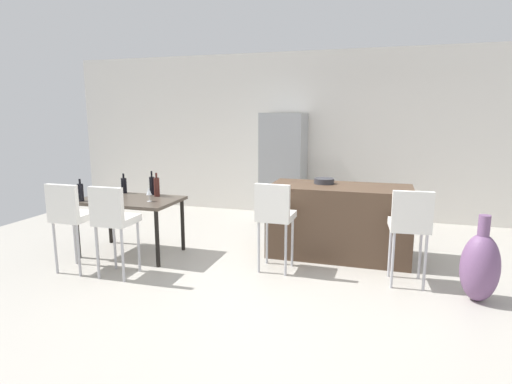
{
  "coord_description": "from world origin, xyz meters",
  "views": [
    {
      "loc": [
        0.93,
        -4.46,
        1.8
      ],
      "look_at": [
        -0.55,
        0.44,
        0.85
      ],
      "focal_mm": 29.04,
      "sensor_mm": 36.0,
      "label": 1
    }
  ],
  "objects_px": {
    "wine_bottle_far": "(157,187)",
    "floor_vase": "(480,267)",
    "wine_glass_left": "(100,193)",
    "dining_table": "(130,204)",
    "bar_chair_left": "(275,213)",
    "wine_glass_middle": "(149,192)",
    "refrigerator": "(284,167)",
    "bar_chair_middle": "(410,222)",
    "dining_chair_far": "(113,217)",
    "fruit_bowl": "(324,181)",
    "dining_chair_near": "(70,213)",
    "wine_bottle_near": "(124,185)",
    "wine_bottle_end": "(81,192)",
    "kitchen_island": "(339,221)",
    "wine_bottle_corner": "(152,185)"
  },
  "relations": [
    {
      "from": "wine_bottle_far",
      "to": "floor_vase",
      "type": "height_order",
      "value": "wine_bottle_far"
    },
    {
      "from": "wine_bottle_far",
      "to": "wine_glass_left",
      "type": "height_order",
      "value": "wine_bottle_far"
    },
    {
      "from": "wine_bottle_far",
      "to": "dining_table",
      "type": "bearing_deg",
      "value": -135.59
    },
    {
      "from": "bar_chair_left",
      "to": "wine_glass_middle",
      "type": "bearing_deg",
      "value": -179.47
    },
    {
      "from": "wine_glass_left",
      "to": "refrigerator",
      "type": "bearing_deg",
      "value": 59.22
    },
    {
      "from": "bar_chair_middle",
      "to": "wine_glass_left",
      "type": "relative_size",
      "value": 6.03
    },
    {
      "from": "bar_chair_left",
      "to": "dining_chair_far",
      "type": "distance_m",
      "value": 1.8
    },
    {
      "from": "wine_bottle_far",
      "to": "wine_glass_left",
      "type": "distance_m",
      "value": 0.73
    },
    {
      "from": "refrigerator",
      "to": "fruit_bowl",
      "type": "xyz_separation_m",
      "value": [
        0.92,
        -1.64,
        0.04
      ]
    },
    {
      "from": "dining_chair_near",
      "to": "wine_bottle_near",
      "type": "xyz_separation_m",
      "value": [
        -0.02,
        1.09,
        0.15
      ]
    },
    {
      "from": "wine_glass_middle",
      "to": "floor_vase",
      "type": "height_order",
      "value": "wine_glass_middle"
    },
    {
      "from": "wine_bottle_far",
      "to": "dining_chair_near",
      "type": "bearing_deg",
      "value": -118.24
    },
    {
      "from": "wine_bottle_end",
      "to": "wine_glass_middle",
      "type": "relative_size",
      "value": 1.62
    },
    {
      "from": "dining_table",
      "to": "wine_bottle_far",
      "type": "bearing_deg",
      "value": 44.41
    },
    {
      "from": "kitchen_island",
      "to": "wine_bottle_end",
      "type": "relative_size",
      "value": 6.29
    },
    {
      "from": "dining_table",
      "to": "dining_chair_far",
      "type": "bearing_deg",
      "value": -69.27
    },
    {
      "from": "dining_chair_far",
      "to": "refrigerator",
      "type": "xyz_separation_m",
      "value": [
        1.17,
        3.22,
        0.22
      ]
    },
    {
      "from": "bar_chair_left",
      "to": "wine_bottle_far",
      "type": "relative_size",
      "value": 3.34
    },
    {
      "from": "wine_bottle_corner",
      "to": "wine_bottle_far",
      "type": "relative_size",
      "value": 1.03
    },
    {
      "from": "wine_bottle_corner",
      "to": "wine_bottle_end",
      "type": "bearing_deg",
      "value": -135.49
    },
    {
      "from": "dining_chair_near",
      "to": "refrigerator",
      "type": "height_order",
      "value": "refrigerator"
    },
    {
      "from": "dining_table",
      "to": "dining_chair_near",
      "type": "relative_size",
      "value": 1.2
    },
    {
      "from": "bar_chair_middle",
      "to": "dining_chair_far",
      "type": "xyz_separation_m",
      "value": [
        -3.12,
        -0.7,
        0.0
      ]
    },
    {
      "from": "bar_chair_left",
      "to": "refrigerator",
      "type": "relative_size",
      "value": 0.57
    },
    {
      "from": "dining_chair_far",
      "to": "wine_glass_left",
      "type": "distance_m",
      "value": 0.67
    },
    {
      "from": "kitchen_island",
      "to": "wine_bottle_near",
      "type": "relative_size",
      "value": 6.5
    },
    {
      "from": "dining_chair_far",
      "to": "wine_bottle_far",
      "type": "relative_size",
      "value": 3.34
    },
    {
      "from": "dining_chair_far",
      "to": "wine_bottle_end",
      "type": "distance_m",
      "value": 0.92
    },
    {
      "from": "dining_chair_near",
      "to": "kitchen_island",
      "type": "bearing_deg",
      "value": 27.14
    },
    {
      "from": "wine_bottle_near",
      "to": "wine_glass_middle",
      "type": "bearing_deg",
      "value": -32.46
    },
    {
      "from": "dining_chair_near",
      "to": "refrigerator",
      "type": "distance_m",
      "value": 3.67
    },
    {
      "from": "wine_glass_middle",
      "to": "refrigerator",
      "type": "height_order",
      "value": "refrigerator"
    },
    {
      "from": "wine_bottle_far",
      "to": "wine_glass_middle",
      "type": "bearing_deg",
      "value": -76.77
    },
    {
      "from": "wine_bottle_far",
      "to": "refrigerator",
      "type": "relative_size",
      "value": 0.17
    },
    {
      "from": "dining_chair_near",
      "to": "wine_bottle_corner",
      "type": "bearing_deg",
      "value": 68.78
    },
    {
      "from": "kitchen_island",
      "to": "wine_bottle_far",
      "type": "bearing_deg",
      "value": -168.52
    },
    {
      "from": "kitchen_island",
      "to": "wine_glass_left",
      "type": "xyz_separation_m",
      "value": [
        -2.8,
        -1.04,
        0.4
      ]
    },
    {
      "from": "bar_chair_middle",
      "to": "wine_bottle_corner",
      "type": "bearing_deg",
      "value": 173.25
    },
    {
      "from": "bar_chair_left",
      "to": "wine_bottle_end",
      "type": "xyz_separation_m",
      "value": [
        -2.45,
        -0.24,
        0.16
      ]
    },
    {
      "from": "bar_chair_middle",
      "to": "floor_vase",
      "type": "distance_m",
      "value": 0.76
    },
    {
      "from": "wine_bottle_far",
      "to": "bar_chair_middle",
      "type": "bearing_deg",
      "value": -5.57
    },
    {
      "from": "bar_chair_left",
      "to": "dining_table",
      "type": "distance_m",
      "value": 1.95
    },
    {
      "from": "wine_bottle_corner",
      "to": "floor_vase",
      "type": "height_order",
      "value": "wine_bottle_corner"
    },
    {
      "from": "refrigerator",
      "to": "floor_vase",
      "type": "xyz_separation_m",
      "value": [
        2.6,
        -2.71,
        -0.57
      ]
    },
    {
      "from": "dining_table",
      "to": "wine_bottle_end",
      "type": "distance_m",
      "value": 0.62
    },
    {
      "from": "dining_table",
      "to": "wine_glass_left",
      "type": "xyz_separation_m",
      "value": [
        -0.2,
        -0.32,
        0.2
      ]
    },
    {
      "from": "wine_glass_left",
      "to": "wine_glass_middle",
      "type": "xyz_separation_m",
      "value": [
        0.53,
        0.25,
        0.0
      ]
    },
    {
      "from": "dining_chair_far",
      "to": "wine_bottle_corner",
      "type": "xyz_separation_m",
      "value": [
        -0.15,
        1.08,
        0.17
      ]
    },
    {
      "from": "wine_bottle_near",
      "to": "wine_bottle_far",
      "type": "relative_size",
      "value": 0.87
    },
    {
      "from": "dining_table",
      "to": "wine_bottle_near",
      "type": "distance_m",
      "value": 0.49
    }
  ]
}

